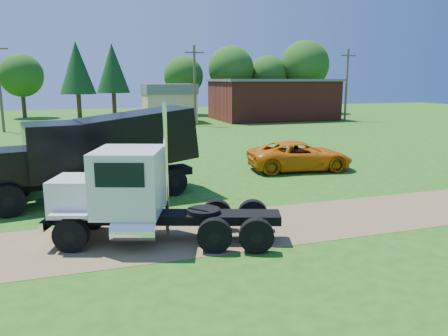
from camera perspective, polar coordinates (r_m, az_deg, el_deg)
name	(u,v)px	position (r m, az deg, el deg)	size (l,w,h in m)	color
ground	(277,224)	(16.23, 6.95, -7.29)	(140.00, 140.00, 0.00)	#235A13
dirt_track	(277,224)	(16.22, 6.95, -7.27)	(120.00, 4.20, 0.01)	brown
white_semi_tractor	(132,195)	(14.44, -11.91, -3.46)	(7.56, 4.55, 4.49)	black
black_dump_truck	(101,149)	(19.98, -15.83, 2.35)	(9.34, 4.21, 3.96)	black
orange_pickup	(300,156)	(25.81, 9.89, 1.57)	(2.79, 6.05, 1.68)	orange
spectator_b	(295,159)	(25.28, 9.26, 1.21)	(0.74, 0.58, 1.53)	#999999
brick_building	(273,99)	(59.29, 6.35, 8.92)	(15.40, 10.40, 5.30)	maroon
tan_shed	(169,103)	(54.98, -7.19, 8.46)	(6.20, 5.40, 4.70)	tan
utility_poles	(195,84)	(50.48, -3.86, 10.87)	(42.20, 0.28, 9.00)	brown
tree_row	(183,71)	(65.37, -5.44, 12.56)	(58.05, 13.17, 11.34)	#372016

